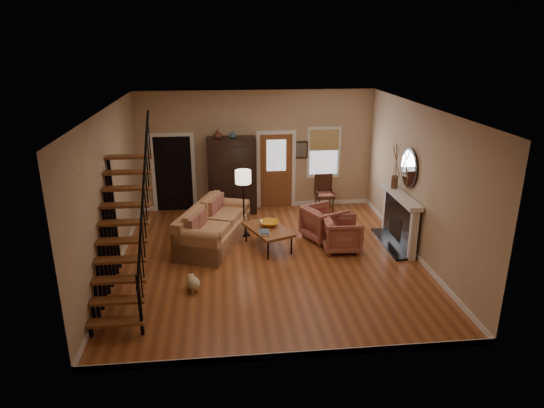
{
  "coord_description": "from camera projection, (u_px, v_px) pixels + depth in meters",
  "views": [
    {
      "loc": [
        -0.99,
        -9.63,
        4.66
      ],
      "look_at": [
        0.1,
        0.4,
        1.15
      ],
      "focal_mm": 32.0,
      "sensor_mm": 36.0,
      "label": 1
    }
  ],
  "objects": [
    {
      "name": "sofa",
      "position": [
        214.0,
        226.0,
        11.3
      ],
      "size": [
        1.81,
        2.64,
        0.91
      ],
      "primitive_type": null,
      "rotation": [
        0.0,
        0.0,
        -0.35
      ],
      "color": "tan",
      "rests_on": "ground"
    },
    {
      "name": "armchair_right",
      "position": [
        324.0,
        223.0,
        11.64
      ],
      "size": [
        1.17,
        1.16,
        0.81
      ],
      "primitive_type": "imported",
      "rotation": [
        0.0,
        0.0,
        1.99
      ],
      "color": "maroon",
      "rests_on": "ground"
    },
    {
      "name": "side_chair",
      "position": [
        325.0,
        194.0,
        13.46
      ],
      "size": [
        0.54,
        0.54,
        1.02
      ],
      "primitive_type": null,
      "color": "#3D2013",
      "rests_on": "ground"
    },
    {
      "name": "books",
      "position": [
        264.0,
        232.0,
        10.8
      ],
      "size": [
        0.23,
        0.32,
        0.06
      ],
      "primitive_type": null,
      "color": "beige",
      "rests_on": "coffee_table"
    },
    {
      "name": "staircase",
      "position": [
        122.0,
        217.0,
        8.64
      ],
      "size": [
        0.94,
        2.8,
        3.2
      ],
      "primitive_type": null,
      "color": "brown",
      "rests_on": "ground"
    },
    {
      "name": "fireplace",
      "position": [
        401.0,
        215.0,
        11.22
      ],
      "size": [
        0.33,
        1.95,
        2.3
      ],
      "color": "black",
      "rests_on": "ground"
    },
    {
      "name": "floor_lamp",
      "position": [
        244.0,
        203.0,
        11.7
      ],
      "size": [
        0.45,
        0.45,
        1.65
      ],
      "primitive_type": null,
      "rotation": [
        0.0,
        0.0,
        0.2
      ],
      "color": "black",
      "rests_on": "ground"
    },
    {
      "name": "bowl",
      "position": [
        270.0,
        223.0,
        11.23
      ],
      "size": [
        0.44,
        0.44,
        0.11
      ],
      "primitive_type": "imported",
      "color": "orange",
      "rests_on": "coffee_table"
    },
    {
      "name": "armoire",
      "position": [
        232.0,
        176.0,
        13.21
      ],
      "size": [
        1.3,
        0.6,
        2.1
      ],
      "primitive_type": null,
      "color": "black",
      "rests_on": "ground"
    },
    {
      "name": "coffee_table",
      "position": [
        268.0,
        238.0,
        11.18
      ],
      "size": [
        1.18,
        1.47,
        0.49
      ],
      "primitive_type": null,
      "rotation": [
        0.0,
        0.0,
        0.39
      ],
      "color": "brown",
      "rests_on": "ground"
    },
    {
      "name": "dog",
      "position": [
        194.0,
        284.0,
        9.3
      ],
      "size": [
        0.36,
        0.46,
        0.3
      ],
      "primitive_type": null,
      "rotation": [
        0.0,
        0.0,
        0.32
      ],
      "color": "beige",
      "rests_on": "ground"
    },
    {
      "name": "armchair_left",
      "position": [
        342.0,
        234.0,
        11.02
      ],
      "size": [
        0.88,
        0.86,
        0.77
      ],
      "primitive_type": "imported",
      "rotation": [
        0.0,
        0.0,
        1.52
      ],
      "color": "maroon",
      "rests_on": "ground"
    },
    {
      "name": "vase_a",
      "position": [
        218.0,
        134.0,
        12.7
      ],
      "size": [
        0.24,
        0.24,
        0.25
      ],
      "primitive_type": "imported",
      "color": "#4C2619",
      "rests_on": "armoire"
    },
    {
      "name": "room",
      "position": [
        245.0,
        173.0,
        11.79
      ],
      "size": [
        7.0,
        7.33,
        3.3
      ],
      "color": "#994F27",
      "rests_on": "ground"
    },
    {
      "name": "vase_b",
      "position": [
        233.0,
        134.0,
        12.74
      ],
      "size": [
        0.2,
        0.2,
        0.21
      ],
      "primitive_type": "imported",
      "color": "#334C60",
      "rests_on": "armoire"
    }
  ]
}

